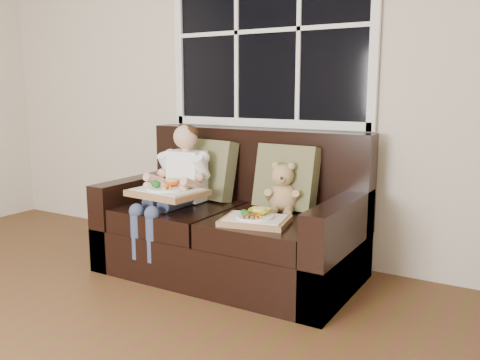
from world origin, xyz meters
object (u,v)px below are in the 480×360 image
Objects in this scene: tray_left at (168,191)px; tray_right at (256,219)px; loveseat at (234,227)px; teddy_bear at (282,192)px; child at (178,178)px.

tray_right is at bearing 4.12° from tray_left.
loveseat is 3.81× the size of tray_right.
tray_right is at bearing -110.11° from teddy_bear.
child is 0.74m from tray_right.
child is 1.89× the size of tray_right.
teddy_bear is at bearing 76.32° from tray_right.
tray_left reaches higher than tray_right.
child reaches higher than teddy_bear.
tray_left is (0.03, -0.16, -0.06)m from child.
child is 1.70× the size of tray_left.
tray_left is (-0.35, -0.28, 0.27)m from loveseat.
tray_left is 1.11× the size of tray_right.
tray_left is at bearing -141.16° from loveseat.
loveseat is 0.52m from child.
teddy_bear is (0.34, 0.05, 0.28)m from loveseat.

